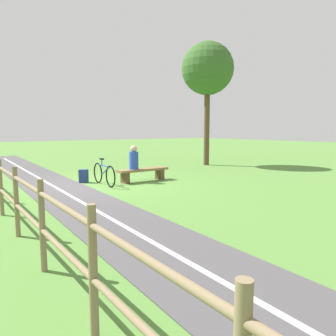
% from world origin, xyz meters
% --- Properties ---
extents(ground_plane, '(80.00, 80.00, 0.00)m').
position_xyz_m(ground_plane, '(0.00, 0.00, 0.00)').
color(ground_plane, '#548438').
extents(paved_path, '(3.21, 36.04, 0.02)m').
position_xyz_m(paved_path, '(1.34, 4.00, 0.01)').
color(paved_path, '#4C494C').
rests_on(paved_path, ground_plane).
extents(path_centre_line, '(1.32, 31.98, 0.00)m').
position_xyz_m(path_centre_line, '(1.34, 4.00, 0.02)').
color(path_centre_line, silver).
rests_on(path_centre_line, paved_path).
extents(bench, '(1.91, 0.44, 0.45)m').
position_xyz_m(bench, '(-1.72, 0.41, 0.32)').
color(bench, brown).
rests_on(bench, ground_plane).
extents(person_seated, '(0.32, 0.32, 0.82)m').
position_xyz_m(person_seated, '(-1.36, 0.42, 0.82)').
color(person_seated, '#2847B7').
rests_on(person_seated, bench).
extents(bicycle, '(0.10, 1.73, 0.88)m').
position_xyz_m(bicycle, '(-0.27, 0.34, 0.37)').
color(bicycle, black).
rests_on(bicycle, ground_plane).
extents(backpack, '(0.36, 0.35, 0.45)m').
position_xyz_m(backpack, '(0.08, -0.54, 0.22)').
color(backpack, navy).
rests_on(backpack, ground_plane).
extents(fence_roadside, '(0.21, 15.13, 1.21)m').
position_xyz_m(fence_roadside, '(3.11, 5.03, 0.71)').
color(fence_roadside, '#847051').
rests_on(fence_roadside, ground_plane).
extents(tree_mid_field, '(2.59, 2.59, 6.10)m').
position_xyz_m(tree_mid_field, '(-7.05, -2.13, 4.75)').
color(tree_mid_field, brown).
rests_on(tree_mid_field, ground_plane).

